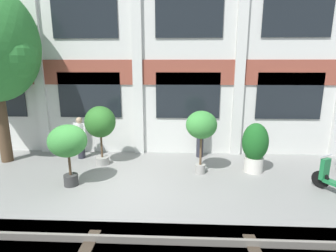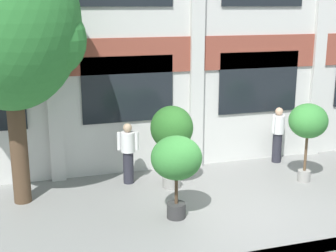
{
  "view_description": "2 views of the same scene",
  "coord_description": "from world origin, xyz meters",
  "px_view_note": "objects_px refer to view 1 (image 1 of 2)",
  "views": [
    {
      "loc": [
        1.57,
        -6.73,
        3.35
      ],
      "look_at": [
        1.18,
        1.6,
        1.41
      ],
      "focal_mm": 28.0,
      "sensor_mm": 36.0,
      "label": 1
    },
    {
      "loc": [
        -4.34,
        -8.54,
        4.34
      ],
      "look_at": [
        -1.12,
        1.95,
        1.49
      ],
      "focal_mm": 50.0,
      "sensor_mm": 36.0,
      "label": 2
    }
  ],
  "objects_px": {
    "potted_plant_tall_urn": "(100,124)",
    "potted_plant_low_pan": "(68,143)",
    "resident_by_doorway": "(80,137)",
    "potted_plant_terracotta_small": "(201,127)",
    "potted_plant_stone_basin": "(255,146)",
    "resident_watching_tracks": "(200,135)"
  },
  "relations": [
    {
      "from": "resident_by_doorway",
      "to": "potted_plant_stone_basin",
      "type": "bearing_deg",
      "value": 95.67
    },
    {
      "from": "potted_plant_stone_basin",
      "to": "resident_watching_tracks",
      "type": "distance_m",
      "value": 2.11
    },
    {
      "from": "resident_by_doorway",
      "to": "potted_plant_terracotta_small",
      "type": "bearing_deg",
      "value": 89.44
    },
    {
      "from": "potted_plant_tall_urn",
      "to": "resident_watching_tracks",
      "type": "xyz_separation_m",
      "value": [
        3.42,
        0.94,
        -0.59
      ]
    },
    {
      "from": "potted_plant_terracotta_small",
      "to": "potted_plant_tall_urn",
      "type": "xyz_separation_m",
      "value": [
        -3.33,
        0.61,
        -0.08
      ]
    },
    {
      "from": "potted_plant_stone_basin",
      "to": "resident_by_doorway",
      "type": "xyz_separation_m",
      "value": [
        -6.0,
        0.99,
        -0.04
      ]
    },
    {
      "from": "potted_plant_low_pan",
      "to": "resident_by_doorway",
      "type": "relative_size",
      "value": 1.15
    },
    {
      "from": "resident_by_doorway",
      "to": "potted_plant_low_pan",
      "type": "bearing_deg",
      "value": 28.29
    },
    {
      "from": "potted_plant_terracotta_small",
      "to": "resident_by_doorway",
      "type": "xyz_separation_m",
      "value": [
        -4.28,
        1.19,
        -0.7
      ]
    },
    {
      "from": "potted_plant_stone_basin",
      "to": "potted_plant_tall_urn",
      "type": "height_order",
      "value": "potted_plant_tall_urn"
    },
    {
      "from": "potted_plant_tall_urn",
      "to": "potted_plant_stone_basin",
      "type": "bearing_deg",
      "value": -4.56
    },
    {
      "from": "potted_plant_tall_urn",
      "to": "resident_watching_tracks",
      "type": "distance_m",
      "value": 3.6
    },
    {
      "from": "potted_plant_stone_basin",
      "to": "potted_plant_terracotta_small",
      "type": "distance_m",
      "value": 1.86
    },
    {
      "from": "potted_plant_stone_basin",
      "to": "potted_plant_terracotta_small",
      "type": "xyz_separation_m",
      "value": [
        -1.72,
        -0.2,
        0.66
      ]
    },
    {
      "from": "potted_plant_terracotta_small",
      "to": "resident_by_doorway",
      "type": "bearing_deg",
      "value": 164.4
    },
    {
      "from": "resident_by_doorway",
      "to": "potted_plant_tall_urn",
      "type": "bearing_deg",
      "value": 73.33
    },
    {
      "from": "potted_plant_tall_urn",
      "to": "potted_plant_low_pan",
      "type": "height_order",
      "value": "potted_plant_tall_urn"
    },
    {
      "from": "potted_plant_low_pan",
      "to": "resident_by_doorway",
      "type": "xyz_separation_m",
      "value": [
        -0.53,
        2.24,
        -0.44
      ]
    },
    {
      "from": "potted_plant_terracotta_small",
      "to": "potted_plant_low_pan",
      "type": "xyz_separation_m",
      "value": [
        -3.75,
        -1.05,
        -0.26
      ]
    },
    {
      "from": "potted_plant_stone_basin",
      "to": "potted_plant_tall_urn",
      "type": "relative_size",
      "value": 0.79
    },
    {
      "from": "potted_plant_tall_urn",
      "to": "potted_plant_low_pan",
      "type": "xyz_separation_m",
      "value": [
        -0.42,
        -1.65,
        -0.18
      ]
    },
    {
      "from": "potted_plant_tall_urn",
      "to": "potted_plant_terracotta_small",
      "type": "bearing_deg",
      "value": -10.34
    }
  ]
}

